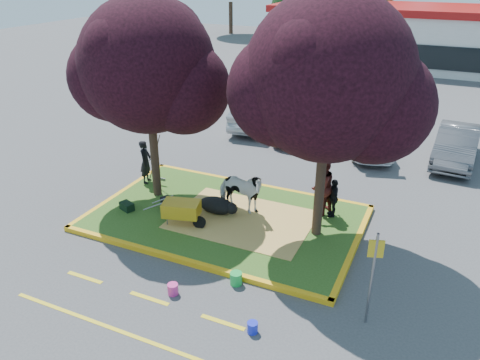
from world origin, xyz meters
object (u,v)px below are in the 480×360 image
at_px(bucket_blue, 252,327).
at_px(wheelbarrow, 182,209).
at_px(handler, 146,162).
at_px(car_silver, 259,110).
at_px(calf, 217,205).
at_px(sign_post, 373,270).
at_px(car_black, 174,101).
at_px(cow, 240,191).
at_px(bucket_green, 236,278).
at_px(bucket_pink, 173,289).

bearing_deg(bucket_blue, wheelbarrow, 139.12).
relative_size(handler, wheelbarrow, 0.80).
height_order(handler, car_silver, handler).
distance_m(calf, sign_post, 6.13).
bearing_deg(car_silver, car_black, -8.15).
height_order(cow, bucket_green, cow).
relative_size(cow, car_black, 0.45).
distance_m(cow, car_black, 11.87).
relative_size(wheelbarrow, bucket_green, 5.93).
bearing_deg(sign_post, bucket_green, 161.29).
relative_size(wheelbarrow, car_black, 0.53).
xyz_separation_m(bucket_pink, car_black, (-8.06, 13.11, 0.49)).
bearing_deg(sign_post, bucket_pink, 174.03).
relative_size(cow, sign_post, 0.71).
distance_m(cow, sign_post, 5.73).
xyz_separation_m(bucket_green, bucket_blue, (1.05, -1.40, -0.04)).
bearing_deg(cow, handler, 85.19).
bearing_deg(bucket_blue, sign_post, 31.62).
bearing_deg(wheelbarrow, bucket_blue, -55.82).
relative_size(bucket_pink, car_black, 0.08).
distance_m(calf, car_black, 11.75).
xyz_separation_m(sign_post, car_silver, (-7.57, 11.90, -0.65)).
xyz_separation_m(handler, bucket_pink, (4.14, -4.88, -0.80)).
distance_m(handler, sign_post, 9.50).
bearing_deg(car_black, bucket_blue, -39.62).
distance_m(bucket_green, bucket_blue, 1.75).
relative_size(cow, handler, 1.06).
bearing_deg(sign_post, handler, 137.50).
xyz_separation_m(handler, sign_post, (8.65, -3.91, 0.50)).
height_order(car_black, car_silver, car_silver).
relative_size(calf, car_silver, 0.25).
xyz_separation_m(calf, wheelbarrow, (-0.61, -1.08, 0.26)).
relative_size(handler, car_black, 0.42).
distance_m(calf, wheelbarrow, 1.27).
distance_m(handler, car_silver, 8.07).
bearing_deg(calf, sign_post, -53.15).
bearing_deg(sign_post, cow, 126.51).
relative_size(calf, handler, 0.75).
bearing_deg(bucket_pink, car_silver, 103.34).
relative_size(sign_post, car_black, 0.63).
bearing_deg(bucket_green, car_silver, 109.90).
distance_m(bucket_pink, car_black, 15.40).
relative_size(handler, car_silver, 0.33).
height_order(sign_post, car_black, sign_post).
bearing_deg(calf, cow, 6.08).
distance_m(wheelbarrow, car_black, 12.26).
bearing_deg(handler, cow, -111.67).
xyz_separation_m(wheelbarrow, bucket_blue, (3.70, -3.20, -0.53)).
xyz_separation_m(calf, car_silver, (-2.27, 8.99, 0.38)).
height_order(wheelbarrow, bucket_green, wheelbarrow).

